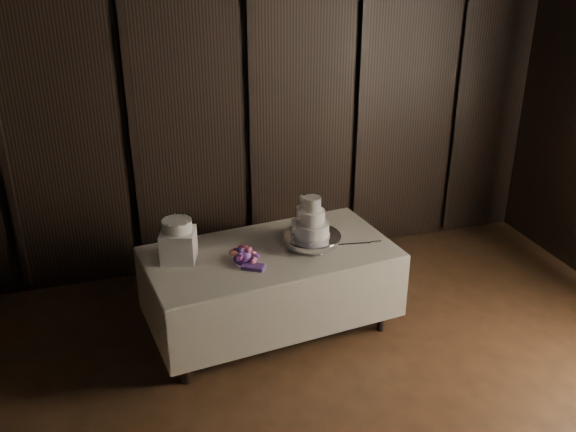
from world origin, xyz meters
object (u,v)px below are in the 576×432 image
Objects in this scene: cake_stand at (312,240)px; wedding_cake at (310,222)px; display_table at (271,288)px; bouquet at (243,256)px; box_pedestal at (179,246)px; small_cake at (177,226)px.

wedding_cake is at bearing -150.26° from cake_stand.
cake_stand reaches higher than display_table.
box_pedestal is (-0.47, 0.19, 0.07)m from bouquet.
display_table is at bearing 25.28° from bouquet.
cake_stand is 1.10m from small_cake.
display_table is 6.23× the size of wedding_cake.
cake_stand is at bearing -6.80° from display_table.
wedding_cake is 1.05m from box_pedestal.
small_cake reaches higher than cake_stand.
small_cake is (0.00, 0.00, 0.17)m from box_pedestal.
box_pedestal is (-0.72, 0.07, 0.47)m from display_table.
wedding_cake reaches higher than bouquet.
wedding_cake reaches higher than display_table.
wedding_cake is (0.33, -0.02, 0.57)m from display_table.
wedding_cake is 1.29× the size of box_pedestal.
small_cake is (-1.07, 0.07, 0.25)m from cake_stand.
bouquet is (-0.25, -0.12, 0.40)m from display_table.
small_cake reaches higher than display_table.
small_cake is at bearing 0.00° from box_pedestal.
cake_stand is at bearing -3.70° from box_pedestal.
wedding_cake is at bearing 10.22° from bouquet.
display_table is at bearing -5.42° from small_cake.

